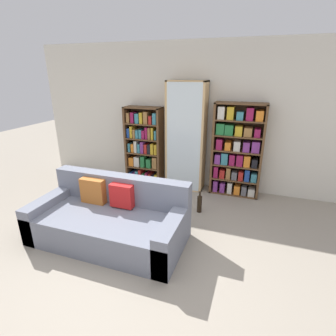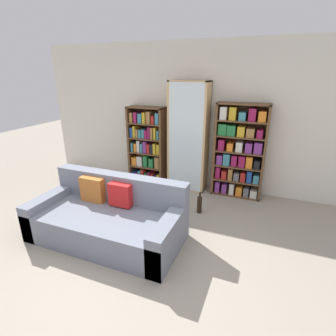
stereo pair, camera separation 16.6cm
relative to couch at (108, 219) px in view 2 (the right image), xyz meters
name	(u,v)px [view 2 (the right image)]	position (x,y,z in m)	size (l,w,h in m)	color
ground_plane	(115,271)	(0.45, -0.56, -0.27)	(16.00, 16.00, 0.00)	gray
wall_back	(190,117)	(0.45, 2.22, 1.08)	(6.33, 0.06, 2.70)	silver
couch	(108,219)	(0.00, 0.00, 0.00)	(2.04, 0.98, 0.81)	slate
bookshelf_left	(147,146)	(-0.38, 2.02, 0.47)	(0.75, 0.32, 1.53)	brown
display_cabinet	(189,138)	(0.49, 2.00, 0.73)	(0.72, 0.36, 2.03)	tan
bookshelf_right	(239,152)	(1.44, 2.02, 0.55)	(0.88, 0.32, 1.68)	brown
wine_bottle	(199,204)	(0.99, 1.10, -0.13)	(0.08, 0.08, 0.36)	black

